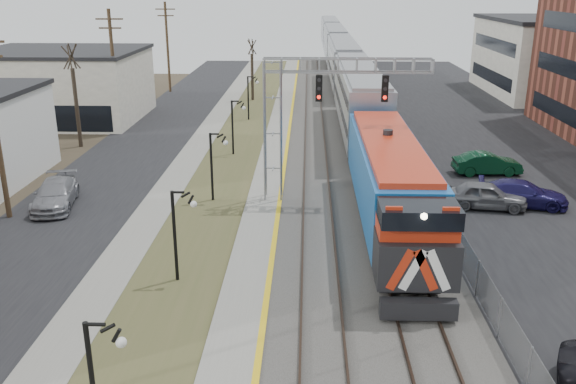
{
  "coord_description": "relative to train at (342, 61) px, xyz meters",
  "views": [
    {
      "loc": [
        1.41,
        -4.91,
        11.87
      ],
      "look_at": [
        0.53,
        22.12,
        2.6
      ],
      "focal_mm": 38.0,
      "sensor_mm": 36.0,
      "label": 1
    }
  ],
  "objects": [
    {
      "name": "street_west",
      "position": [
        -17.0,
        -35.62,
        -2.92
      ],
      "size": [
        7.0,
        120.0,
        0.04
      ],
      "primitive_type": "cube",
      "color": "black",
      "rests_on": "ground"
    },
    {
      "name": "lampposts",
      "position": [
        -9.5,
        -52.33,
        -0.94
      ],
      "size": [
        0.14,
        62.14,
        4.0
      ],
      "color": "black",
      "rests_on": "ground"
    },
    {
      "name": "sidewalk",
      "position": [
        -12.5,
        -35.62,
        -2.9
      ],
      "size": [
        2.0,
        120.0,
        0.08
      ],
      "primitive_type": "cube",
      "color": "gray",
      "rests_on": "ground"
    },
    {
      "name": "car_lot_d",
      "position": [
        8.0,
        -42.91,
        -2.24
      ],
      "size": [
        5.18,
        3.05,
        1.41
      ],
      "primitive_type": "imported",
      "rotation": [
        0.0,
        0.0,
        1.34
      ],
      "color": "#1C1752",
      "rests_on": "ground"
    },
    {
      "name": "parking_lot",
      "position": [
        10.5,
        -35.62,
        -2.92
      ],
      "size": [
        16.0,
        120.0,
        0.04
      ],
      "primitive_type": "cube",
      "color": "black",
      "rests_on": "ground"
    },
    {
      "name": "car_lot_e",
      "position": [
        5.84,
        -43.39,
        -2.19
      ],
      "size": [
        4.61,
        2.43,
        1.49
      ],
      "primitive_type": "imported",
      "rotation": [
        0.0,
        0.0,
        1.41
      ],
      "color": "slate",
      "rests_on": "ground"
    },
    {
      "name": "platform_edge",
      "position": [
        -5.62,
        -35.62,
        -2.69
      ],
      "size": [
        0.24,
        120.0,
        0.01
      ],
      "primitive_type": "cube",
      "color": "gold",
      "rests_on": "platform"
    },
    {
      "name": "track_far",
      "position": [
        -0.0,
        -35.62,
        -2.66
      ],
      "size": [
        1.58,
        120.0,
        0.15
      ],
      "color": "#2D2119",
      "rests_on": "ballast_bed"
    },
    {
      "name": "track_near",
      "position": [
        -3.5,
        -35.62,
        -2.66
      ],
      "size": [
        1.58,
        120.0,
        0.15
      ],
      "color": "#2D2119",
      "rests_on": "ballast_bed"
    },
    {
      "name": "platform",
      "position": [
        -6.5,
        -35.62,
        -2.82
      ],
      "size": [
        2.0,
        120.0,
        0.24
      ],
      "primitive_type": "cube",
      "color": "gray",
      "rests_on": "ground"
    },
    {
      "name": "ballast_bed",
      "position": [
        -1.5,
        -35.62,
        -2.84
      ],
      "size": [
        8.0,
        120.0,
        0.2
      ],
      "primitive_type": "cube",
      "color": "#595651",
      "rests_on": "ground"
    },
    {
      "name": "bare_trees",
      "position": [
        -18.16,
        -31.71,
        -0.24
      ],
      "size": [
        12.3,
        42.3,
        5.95
      ],
      "color": "#382D23",
      "rests_on": "ground"
    },
    {
      "name": "fence",
      "position": [
        2.7,
        -35.62,
        -2.14
      ],
      "size": [
        0.04,
        120.0,
        1.6
      ],
      "primitive_type": "cube",
      "color": "gray",
      "rests_on": "ground"
    },
    {
      "name": "grass_median",
      "position": [
        -9.5,
        -35.62,
        -2.91
      ],
      "size": [
        4.0,
        120.0,
        0.06
      ],
      "primitive_type": "cube",
      "color": "#474A27",
      "rests_on": "ground"
    },
    {
      "name": "train",
      "position": [
        0.0,
        0.0,
        0.0
      ],
      "size": [
        3.0,
        108.65,
        5.33
      ],
      "color": "#1458A5",
      "rests_on": "ground"
    },
    {
      "name": "signal_gantry",
      "position": [
        -4.28,
        -42.63,
        2.65
      ],
      "size": [
        9.0,
        1.07,
        8.15
      ],
      "color": "gray",
      "rests_on": "ground"
    },
    {
      "name": "car_lot_f",
      "position": [
        7.66,
        -36.96,
        -2.22
      ],
      "size": [
        4.42,
        1.76,
        1.43
      ],
      "primitive_type": "imported",
      "rotation": [
        0.0,
        0.0,
        1.63
      ],
      "color": "#0A361F",
      "rests_on": "ground"
    },
    {
      "name": "car_street_b",
      "position": [
        -18.11,
        -43.93,
        -2.21
      ],
      "size": [
        2.98,
        5.33,
        1.46
      ],
      "primitive_type": "imported",
      "rotation": [
        0.0,
        0.0,
        0.2
      ],
      "color": "gray",
      "rests_on": "ground"
    }
  ]
}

